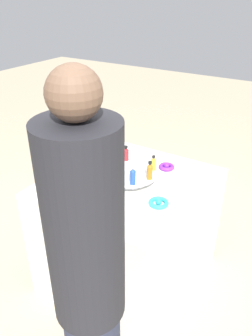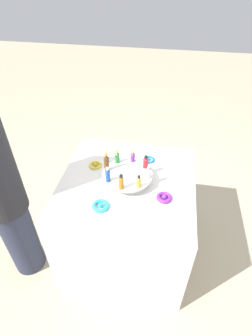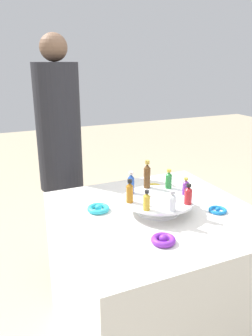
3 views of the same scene
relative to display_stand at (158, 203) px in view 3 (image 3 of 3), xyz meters
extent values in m
cube|color=silver|center=(0.00, 0.00, -0.43)|extent=(0.91, 0.91, 0.77)
cylinder|color=white|center=(0.00, 0.00, -0.04)|extent=(0.21, 0.21, 0.01)
cylinder|color=white|center=(0.00, 0.00, -0.01)|extent=(0.11, 0.11, 0.05)
cylinder|color=white|center=(0.00, 0.00, 0.02)|extent=(0.34, 0.34, 0.01)
cylinder|color=#AD6B19|center=(-0.01, -0.14, 0.06)|extent=(0.03, 0.03, 0.08)
cone|color=#AD6B19|center=(-0.01, -0.14, 0.11)|extent=(0.03, 0.03, 0.02)
cylinder|color=black|center=(-0.01, -0.14, 0.13)|extent=(0.02, 0.02, 0.01)
cylinder|color=gold|center=(0.09, -0.11, 0.06)|extent=(0.03, 0.03, 0.06)
cone|color=gold|center=(0.09, -0.11, 0.10)|extent=(0.03, 0.03, 0.01)
cylinder|color=black|center=(0.09, -0.11, 0.11)|extent=(0.02, 0.02, 0.01)
cylinder|color=silver|center=(0.14, -0.01, 0.06)|extent=(0.03, 0.03, 0.07)
cone|color=silver|center=(0.14, -0.01, 0.10)|extent=(0.03, 0.03, 0.01)
cylinder|color=#B2B2B7|center=(0.14, -0.01, 0.11)|extent=(0.02, 0.02, 0.01)
cylinder|color=#B21E23|center=(0.11, 0.09, 0.06)|extent=(0.03, 0.03, 0.07)
cone|color=#B21E23|center=(0.11, 0.09, 0.10)|extent=(0.03, 0.03, 0.01)
cylinder|color=black|center=(0.11, 0.09, 0.11)|extent=(0.02, 0.02, 0.01)
cylinder|color=#702D93|center=(0.01, 0.14, 0.05)|extent=(0.03, 0.03, 0.06)
cone|color=#702D93|center=(0.01, 0.14, 0.09)|extent=(0.03, 0.03, 0.01)
cylinder|color=gold|center=(0.01, 0.14, 0.10)|extent=(0.02, 0.02, 0.01)
cylinder|color=#288438|center=(-0.09, 0.11, 0.06)|extent=(0.03, 0.03, 0.07)
cone|color=#288438|center=(-0.09, 0.11, 0.10)|extent=(0.03, 0.03, 0.02)
cylinder|color=gold|center=(-0.09, 0.11, 0.12)|extent=(0.02, 0.02, 0.01)
cylinder|color=brown|center=(-0.14, 0.01, 0.07)|extent=(0.03, 0.03, 0.10)
cone|color=brown|center=(-0.14, 0.01, 0.14)|extent=(0.03, 0.03, 0.02)
cylinder|color=#B79338|center=(-0.14, 0.01, 0.16)|extent=(0.02, 0.02, 0.02)
cylinder|color=#234CAD|center=(-0.11, -0.09, 0.06)|extent=(0.03, 0.03, 0.08)
cone|color=#234CAD|center=(-0.11, -0.09, 0.11)|extent=(0.03, 0.03, 0.02)
cylinder|color=silver|center=(-0.11, -0.09, 0.13)|extent=(0.02, 0.02, 0.01)
torus|color=gold|center=(-0.26, 0.12, -0.03)|extent=(0.09, 0.09, 0.02)
sphere|color=gold|center=(-0.26, 0.12, -0.03)|extent=(0.03, 0.03, 0.03)
torus|color=#2DB7CC|center=(-0.12, -0.26, -0.03)|extent=(0.11, 0.11, 0.02)
sphere|color=#2DB7CC|center=(-0.12, -0.26, -0.03)|extent=(0.03, 0.03, 0.03)
torus|color=purple|center=(0.26, -0.12, -0.03)|extent=(0.10, 0.10, 0.03)
sphere|color=purple|center=(0.26, -0.12, -0.03)|extent=(0.04, 0.04, 0.04)
torus|color=blue|center=(0.12, 0.26, -0.04)|extent=(0.09, 0.09, 0.02)
sphere|color=blue|center=(0.12, 0.26, -0.03)|extent=(0.02, 0.02, 0.02)
cylinder|color=#282D42|center=(-0.75, -0.28, -0.48)|extent=(0.23, 0.23, 0.68)
cylinder|color=#232328|center=(-0.75, -0.28, 0.25)|extent=(0.27, 0.27, 0.77)
sphere|color=brown|center=(-0.75, -0.28, 0.71)|extent=(0.16, 0.16, 0.16)
camera|label=1|loc=(-1.41, -0.86, 0.96)|focal=35.00mm
camera|label=2|loc=(0.22, -1.29, 1.17)|focal=28.00mm
camera|label=3|loc=(1.23, -0.72, 0.64)|focal=35.00mm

